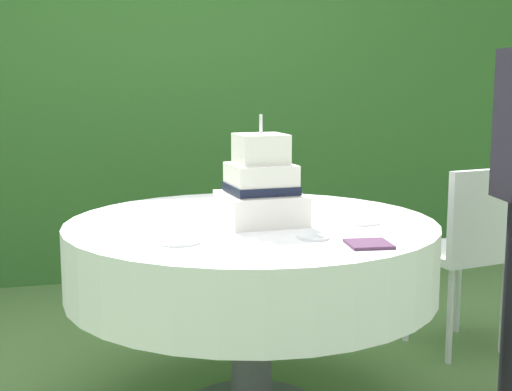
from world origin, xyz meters
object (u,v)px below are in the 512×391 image
object	(u,v)px
napkin_stack	(369,244)
serving_plate_near	(178,241)
serving_plate_left	(244,204)
garden_chair	(469,241)
serving_plate_far	(313,236)
wedding_cake	(261,188)
serving_plate_right	(360,221)
cake_table	(251,257)

from	to	relation	value
napkin_stack	serving_plate_near	bearing A→B (deg)	161.05
serving_plate_left	garden_chair	size ratio (longest dim) A/B	0.14
serving_plate_near	napkin_stack	size ratio (longest dim) A/B	1.08
serving_plate_far	napkin_stack	distance (m)	0.20
wedding_cake	garden_chair	world-z (taller)	wedding_cake
serving_plate_near	serving_plate_far	size ratio (longest dim) A/B	1.33
serving_plate_right	serving_plate_far	bearing A→B (deg)	-141.80
napkin_stack	garden_chair	distance (m)	1.24
wedding_cake	serving_plate_left	xyz separation A→B (m)	(0.03, 0.38, -0.12)
wedding_cake	serving_plate_left	world-z (taller)	wedding_cake
cake_table	napkin_stack	distance (m)	0.57
cake_table	serving_plate_near	bearing A→B (deg)	-138.76
serving_plate_left	serving_plate_right	world-z (taller)	same
cake_table	serving_plate_far	xyz separation A→B (m)	(0.13, -0.33, 0.14)
cake_table	serving_plate_far	world-z (taller)	serving_plate_far
serving_plate_near	serving_plate_right	bearing A→B (deg)	11.94
serving_plate_near	serving_plate_left	xyz separation A→B (m)	(0.38, 0.63, 0.00)
serving_plate_near	wedding_cake	bearing A→B (deg)	35.60
serving_plate_right	wedding_cake	bearing A→B (deg)	163.90
wedding_cake	napkin_stack	distance (m)	0.52
cake_table	napkin_stack	size ratio (longest dim) A/B	10.24
garden_chair	serving_plate_left	bearing A→B (deg)	-179.30
serving_plate_left	napkin_stack	bearing A→B (deg)	-76.26
serving_plate_right	napkin_stack	bearing A→B (deg)	-108.96
serving_plate_left	serving_plate_right	size ratio (longest dim) A/B	0.93
cake_table	serving_plate_left	bearing A→B (deg)	80.33
wedding_cake	serving_plate_near	size ratio (longest dim) A/B	2.74
garden_chair	wedding_cake	bearing A→B (deg)	-160.47
napkin_stack	garden_chair	xyz separation A→B (m)	(0.88, 0.85, -0.23)
serving_plate_left	serving_plate_far	bearing A→B (deg)	-84.36
serving_plate_left	napkin_stack	size ratio (longest dim) A/B	0.95
serving_plate_near	serving_plate_far	distance (m)	0.45
wedding_cake	serving_plate_right	size ratio (longest dim) A/B	2.89
serving_plate_far	serving_plate_right	size ratio (longest dim) A/B	0.79
serving_plate_left	cake_table	bearing A→B (deg)	-99.67
wedding_cake	garden_chair	size ratio (longest dim) A/B	0.45
serving_plate_left	garden_chair	distance (m)	1.11
wedding_cake	garden_chair	distance (m)	1.23
wedding_cake	napkin_stack	bearing A→B (deg)	-62.64
cake_table	serving_plate_far	size ratio (longest dim) A/B	12.64
cake_table	serving_plate_near	distance (m)	0.45
serving_plate_left	serving_plate_right	distance (m)	0.58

